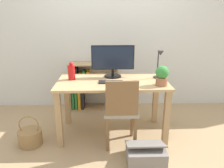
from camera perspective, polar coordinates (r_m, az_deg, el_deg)
name	(u,v)px	position (r m, az deg, el deg)	size (l,w,h in m)	color
ground_plane	(112,132)	(3.08, 0.06, -12.45)	(10.00, 10.00, 0.00)	tan
wall_back	(110,30)	(3.66, -0.46, 13.92)	(8.00, 0.05, 2.60)	silver
desk	(112,91)	(2.82, 0.06, -1.75)	(1.40, 0.72, 0.74)	tan
monitor	(113,59)	(2.91, 0.22, 6.43)	(0.57, 0.23, 0.42)	black
keyboard	(111,82)	(2.71, -0.31, 0.52)	(0.30, 0.11, 0.02)	black
vase	(72,72)	(2.86, -10.53, 3.14)	(0.09, 0.09, 0.23)	red
desk_lamp	(159,62)	(2.87, 12.20, 5.71)	(0.10, 0.19, 0.38)	#2D2D33
potted_plant	(162,75)	(2.64, 12.91, 2.20)	(0.15, 0.15, 0.24)	#9E6647
chair	(121,110)	(2.58, 2.35, -6.67)	(0.40, 0.40, 0.87)	#9E937F
bookshelf	(85,87)	(3.68, -6.98, -0.73)	(0.79, 0.28, 0.79)	tan
basket	(30,137)	(2.96, -20.58, -12.74)	(0.29, 0.29, 0.39)	#997547
storage_box	(146,155)	(2.49, 8.78, -17.84)	(0.41, 0.37, 0.27)	gray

